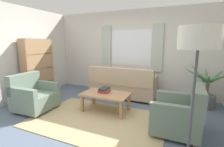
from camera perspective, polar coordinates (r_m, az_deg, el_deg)
name	(u,v)px	position (r m, az deg, el deg)	size (l,w,h in m)	color
ground_plane	(98,120)	(3.59, -5.09, -15.94)	(6.24, 6.24, 0.00)	slate
wall_back	(131,52)	(5.30, 6.71, 7.34)	(5.32, 0.12, 2.60)	silver
wall_left	(8,55)	(5.09, -32.69, 5.57)	(0.12, 4.40, 2.60)	silver
window_with_curtains	(130,48)	(5.22, 6.47, 8.94)	(1.98, 0.07, 1.40)	white
area_rug	(97,120)	(3.59, -5.09, -15.86)	(2.76, 1.82, 0.01)	tan
couch	(123,85)	(4.85, 3.70, -4.09)	(1.90, 0.82, 0.92)	tan
armchair_left	(33,96)	(4.39, -25.77, -6.99)	(0.86, 0.88, 0.88)	slate
armchair_right	(179,114)	(3.25, 22.52, -12.93)	(0.83, 0.85, 0.88)	slate
coffee_table	(106,96)	(3.88, -2.21, -7.72)	(1.10, 0.64, 0.44)	#A87F56
book_stack_on_table	(104,90)	(3.94, -2.72, -5.75)	(0.30, 0.31, 0.11)	#B23833
potted_plant	(207,90)	(4.68, 30.16, -5.03)	(1.06, 1.02, 1.11)	#56565B
bookshelf	(39,71)	(5.32, -24.06, 0.81)	(0.30, 0.94, 1.72)	#A87F56
standing_lamp	(198,49)	(1.94, 27.83, 7.70)	(0.42, 0.42, 1.78)	#4C4C51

